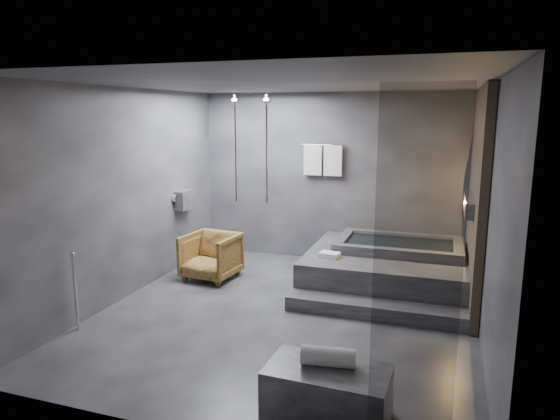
% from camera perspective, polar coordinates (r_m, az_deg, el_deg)
% --- Properties ---
extents(room, '(5.00, 5.04, 2.82)m').
position_cam_1_polar(room, '(6.04, 5.06, 4.00)').
color(room, '#2A2A2D').
rests_on(room, ground).
extents(tub_deck, '(2.20, 2.00, 0.50)m').
position_cam_1_polar(tub_deck, '(7.41, 12.03, -6.61)').
color(tub_deck, '#2F2F31').
rests_on(tub_deck, ground).
extents(tub_step, '(2.20, 0.36, 0.18)m').
position_cam_1_polar(tub_step, '(6.36, 10.71, -11.10)').
color(tub_step, '#2F2F31').
rests_on(tub_step, ground).
extents(concrete_bench, '(1.01, 0.58, 0.45)m').
position_cam_1_polar(concrete_bench, '(4.34, 5.43, -20.18)').
color(concrete_bench, '#363639').
rests_on(concrete_bench, ground).
extents(driftwood_chair, '(0.81, 0.83, 0.69)m').
position_cam_1_polar(driftwood_chair, '(7.62, -7.90, -5.22)').
color(driftwood_chair, '#4D3213').
rests_on(driftwood_chair, ground).
extents(rolled_towel, '(0.46, 0.22, 0.16)m').
position_cam_1_polar(rolled_towel, '(4.23, 5.55, -16.36)').
color(rolled_towel, white).
rests_on(rolled_towel, concrete_bench).
extents(deck_towel, '(0.29, 0.23, 0.07)m').
position_cam_1_polar(deck_towel, '(6.96, 5.69, -5.12)').
color(deck_towel, white).
rests_on(deck_towel, tub_deck).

